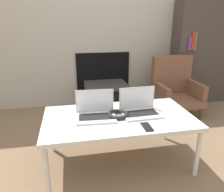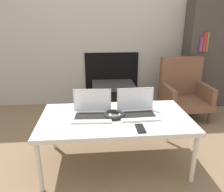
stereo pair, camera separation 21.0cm
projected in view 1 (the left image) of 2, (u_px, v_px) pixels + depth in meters
The scene contains 10 objects.
ground_plane at pixel (125, 179), 1.79m from camera, with size 14.00×14.00×0.00m, color #7A6047.
wall_back at pixel (95, 15), 3.02m from camera, with size 7.00×0.08×2.60m.
table at pixel (119, 120), 1.87m from camera, with size 1.26×0.68×0.46m.
laptop_left at pixel (95, 112), 1.84m from camera, with size 0.34×0.26×0.21m.
laptop_right at pixel (140, 108), 1.91m from camera, with size 0.34×0.26×0.21m.
headphones at pixel (118, 115), 1.85m from camera, with size 0.18×0.18×0.04m.
phone at pixel (147, 127), 1.67m from camera, with size 0.06×0.14×0.01m.
tv at pixel (106, 96), 3.13m from camera, with size 0.59×0.49×0.38m.
armchair at pixel (174, 87), 2.99m from camera, with size 0.58×0.56×0.77m.
bookshelf at pixel (201, 53), 3.30m from camera, with size 0.87×0.32×1.49m.
Camera 1 is at (-0.38, -1.41, 1.24)m, focal length 35.00 mm.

